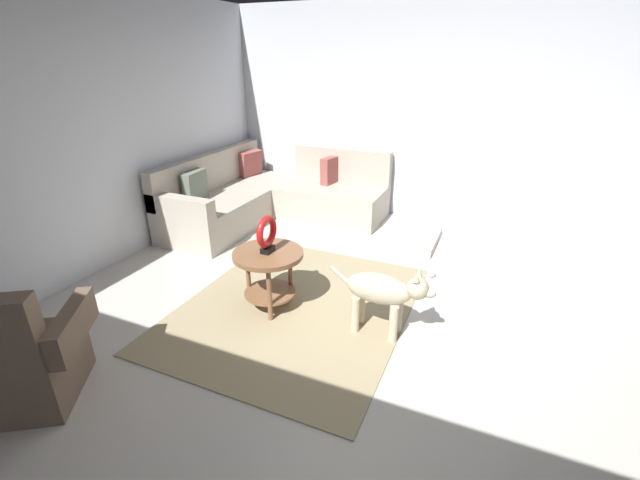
{
  "coord_description": "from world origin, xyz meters",
  "views": [
    {
      "loc": [
        -2.7,
        -0.78,
        2.07
      ],
      "look_at": [
        0.45,
        0.6,
        0.55
      ],
      "focal_mm": 23.71,
      "sensor_mm": 36.0,
      "label": 1
    }
  ],
  "objects_px": {
    "dog": "(383,293)",
    "dog_toy_ball": "(431,273)",
    "dog_bed_mat": "(411,238)",
    "sectional_couch": "(270,198)",
    "torus_sculpture": "(267,233)",
    "side_table": "(269,265)",
    "armchair": "(16,361)"
  },
  "relations": [
    {
      "from": "armchair",
      "to": "dog",
      "type": "height_order",
      "value": "armchair"
    },
    {
      "from": "armchair",
      "to": "dog",
      "type": "bearing_deg",
      "value": 7.71
    },
    {
      "from": "side_table",
      "to": "dog_toy_ball",
      "type": "relative_size",
      "value": 7.25
    },
    {
      "from": "armchair",
      "to": "dog_bed_mat",
      "type": "height_order",
      "value": "armchair"
    },
    {
      "from": "dog",
      "to": "armchair",
      "type": "bearing_deg",
      "value": -48.78
    },
    {
      "from": "dog_bed_mat",
      "to": "dog_toy_ball",
      "type": "xyz_separation_m",
      "value": [
        -0.79,
        -0.38,
        -0.0
      ]
    },
    {
      "from": "dog_bed_mat",
      "to": "dog",
      "type": "xyz_separation_m",
      "value": [
        -1.9,
        -0.18,
        0.33
      ]
    },
    {
      "from": "torus_sculpture",
      "to": "dog",
      "type": "distance_m",
      "value": 1.06
    },
    {
      "from": "side_table",
      "to": "dog_bed_mat",
      "type": "distance_m",
      "value": 2.12
    },
    {
      "from": "side_table",
      "to": "sectional_couch",
      "type": "bearing_deg",
      "value": 29.79
    },
    {
      "from": "dog_bed_mat",
      "to": "dog",
      "type": "height_order",
      "value": "dog"
    },
    {
      "from": "sectional_couch",
      "to": "torus_sculpture",
      "type": "bearing_deg",
      "value": -150.21
    },
    {
      "from": "armchair",
      "to": "dog_bed_mat",
      "type": "bearing_deg",
      "value": 31.12
    },
    {
      "from": "side_table",
      "to": "armchair",
      "type": "bearing_deg",
      "value": 151.29
    },
    {
      "from": "dog",
      "to": "dog_toy_ball",
      "type": "distance_m",
      "value": 1.18
    },
    {
      "from": "torus_sculpture",
      "to": "dog_toy_ball",
      "type": "relative_size",
      "value": 3.94
    },
    {
      "from": "armchair",
      "to": "dog_toy_ball",
      "type": "xyz_separation_m",
      "value": [
        2.74,
        -2.09,
        -0.28
      ]
    },
    {
      "from": "side_table",
      "to": "dog_toy_ball",
      "type": "height_order",
      "value": "side_table"
    },
    {
      "from": "dog_bed_mat",
      "to": "sectional_couch",
      "type": "bearing_deg",
      "value": 89.64
    },
    {
      "from": "armchair",
      "to": "dog_toy_ball",
      "type": "height_order",
      "value": "armchair"
    },
    {
      "from": "side_table",
      "to": "dog_bed_mat",
      "type": "relative_size",
      "value": 0.75
    },
    {
      "from": "torus_sculpture",
      "to": "dog",
      "type": "bearing_deg",
      "value": -88.98
    },
    {
      "from": "armchair",
      "to": "side_table",
      "type": "xyz_separation_m",
      "value": [
        1.61,
        -0.88,
        0.09
      ]
    },
    {
      "from": "side_table",
      "to": "torus_sculpture",
      "type": "bearing_deg",
      "value": -97.13
    },
    {
      "from": "sectional_couch",
      "to": "dog_toy_ball",
      "type": "xyz_separation_m",
      "value": [
        -0.8,
        -2.32,
        -0.25
      ]
    },
    {
      "from": "torus_sculpture",
      "to": "dog_toy_ball",
      "type": "bearing_deg",
      "value": -46.96
    },
    {
      "from": "sectional_couch",
      "to": "armchair",
      "type": "bearing_deg",
      "value": -176.36
    },
    {
      "from": "sectional_couch",
      "to": "dog",
      "type": "xyz_separation_m",
      "value": [
        -1.91,
        -2.11,
        0.09
      ]
    },
    {
      "from": "armchair",
      "to": "dog",
      "type": "xyz_separation_m",
      "value": [
        1.62,
        -1.89,
        0.05
      ]
    },
    {
      "from": "sectional_couch",
      "to": "torus_sculpture",
      "type": "distance_m",
      "value": 2.26
    },
    {
      "from": "sectional_couch",
      "to": "dog_toy_ball",
      "type": "height_order",
      "value": "sectional_couch"
    },
    {
      "from": "torus_sculpture",
      "to": "sectional_couch",
      "type": "bearing_deg",
      "value": 29.79
    }
  ]
}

